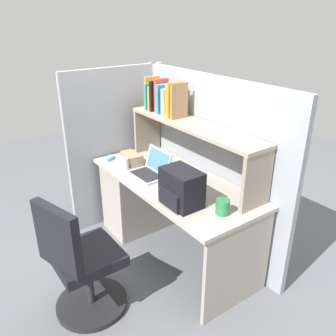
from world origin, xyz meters
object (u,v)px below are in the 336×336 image
paper_cup (124,164)px  office_chair (81,267)px  laptop (151,170)px  computer_mouse (109,158)px  tissue_box (132,158)px  backpack (181,188)px  snack_canister (223,207)px

paper_cup → office_chair: (0.60, -0.69, -0.39)m
paper_cup → office_chair: size_ratio=0.12×
laptop → computer_mouse: laptop is taller
tissue_box → office_chair: (0.68, -0.81, -0.39)m
laptop → backpack: (0.54, -0.10, 0.08)m
computer_mouse → backpack: bearing=-20.8°
backpack → office_chair: size_ratio=0.32×
computer_mouse → office_chair: (0.87, -0.68, -0.35)m
laptop → paper_cup: (-0.24, -0.13, 0.00)m
paper_cup → laptop: bearing=28.5°
backpack → computer_mouse: bearing=-177.6°
laptop → backpack: bearing=-10.5°
computer_mouse → office_chair: bearing=-61.1°
backpack → computer_mouse: size_ratio=2.88×
laptop → snack_canister: size_ratio=2.92×
laptop → snack_canister: (0.81, 0.06, 0.00)m
laptop → backpack: backpack is taller
paper_cup → office_chair: office_chair is taller
computer_mouse → laptop: bearing=-7.7°
snack_canister → office_chair: bearing=-116.9°
laptop → snack_canister: laptop is taller
paper_cup → snack_canister: size_ratio=0.99×
laptop → computer_mouse: (-0.51, -0.14, -0.03)m
laptop → computer_mouse: bearing=-164.5°
computer_mouse → tissue_box: tissue_box is taller
laptop → backpack: 0.55m
laptop → paper_cup: laptop is taller
laptop → snack_canister: bearing=4.0°
office_chair → computer_mouse: bearing=-54.1°
office_chair → snack_canister: bearing=-133.1°
laptop → paper_cup: bearing=-151.5°
paper_cup → snack_canister: bearing=10.1°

